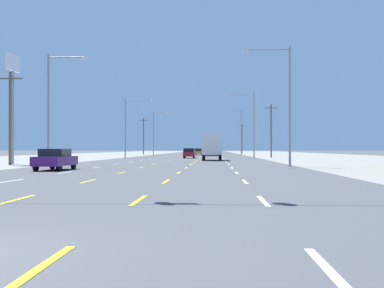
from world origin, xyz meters
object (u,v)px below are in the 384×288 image
box_truck_inner_right_near (212,146)px  hatchback_center_turn_far (199,151)px  streetlight_right_row_0 (285,97)px  sedan_far_left_nearest (55,159)px  pole_sign_left_row_1 (13,79)px  streetlight_left_row_0 (52,102)px  hatchback_inner_left_farther (187,151)px  streetlight_right_row_2 (240,130)px  streetlight_left_row_1 (128,123)px  sedan_center_turn_midfar (198,152)px  streetlight_left_row_2 (155,130)px  streetlight_right_row_1 (251,120)px  hatchback_center_turn_mid (189,153)px

box_truck_inner_right_near → hatchback_center_turn_far: box_truck_inner_right_near is taller
streetlight_right_row_0 → sedan_far_left_nearest: bearing=-156.4°
pole_sign_left_row_1 → streetlight_left_row_0: 7.66m
hatchback_inner_left_farther → streetlight_left_row_0: bearing=-94.4°
hatchback_inner_left_farther → streetlight_right_row_0: bearing=-81.1°
hatchback_center_turn_far → hatchback_inner_left_farther: bearing=125.8°
streetlight_right_row_0 → streetlight_right_row_2: size_ratio=0.97×
streetlight_right_row_0 → streetlight_left_row_1: size_ratio=1.05×
streetlight_left_row_0 → streetlight_left_row_1: bearing=89.7°
streetlight_right_row_0 → sedan_center_turn_midfar: bearing=97.9°
box_truck_inner_right_near → hatchback_center_turn_far: (-3.63, 59.31, -1.05)m
sedan_center_turn_midfar → streetlight_left_row_2: size_ratio=0.44×
streetlight_left_row_1 → streetlight_right_row_1: bearing=-0.0°
streetlight_left_row_0 → pole_sign_left_row_1: bearing=139.4°
pole_sign_left_row_1 → streetlight_right_row_1: bearing=49.8°
pole_sign_left_row_1 → streetlight_right_row_0: bearing=-10.6°
pole_sign_left_row_1 → streetlight_left_row_1: size_ratio=1.10×
box_truck_inner_right_near → sedan_center_turn_midfar: box_truck_inner_right_near is taller
hatchback_inner_left_farther → streetlight_left_row_2: bearing=-112.8°
hatchback_inner_left_farther → streetlight_right_row_1: size_ratio=0.38×
pole_sign_left_row_1 → streetlight_left_row_1: bearing=79.2°
streetlight_left_row_0 → streetlight_right_row_0: size_ratio=0.95×
hatchback_center_turn_far → pole_sign_left_row_1: bearing=-101.6°
hatchback_center_turn_mid → sedan_center_turn_midfar: 35.46m
pole_sign_left_row_1 → streetlight_right_row_2: 68.34m
hatchback_center_turn_mid → streetlight_left_row_2: size_ratio=0.38×
sedan_center_turn_midfar → streetlight_right_row_0: bearing=-82.1°
box_truck_inner_right_near → streetlight_left_row_1: bearing=133.1°
box_truck_inner_right_near → pole_sign_left_row_1: size_ratio=0.69×
hatchback_inner_left_farther → streetlight_left_row_1: size_ratio=0.41×
streetlight_left_row_0 → sedan_center_turn_midfar: bearing=81.7°
sedan_far_left_nearest → streetlight_right_row_2: bearing=77.5°
hatchback_center_turn_far → hatchback_inner_left_farther: same height
pole_sign_left_row_1 → streetlight_right_row_0: pole_sign_left_row_1 is taller
streetlight_right_row_0 → streetlight_right_row_1: (-0.15, 34.10, 0.31)m
box_truck_inner_right_near → sedan_far_left_nearest: bearing=-111.3°
hatchback_center_turn_mid → streetlight_right_row_0: streetlight_right_row_0 is taller
streetlight_right_row_0 → streetlight_left_row_2: streetlight_left_row_2 is taller
pole_sign_left_row_1 → streetlight_left_row_1: (5.61, 29.43, -2.56)m
sedan_far_left_nearest → streetlight_left_row_0: size_ratio=0.48×
streetlight_left_row_1 → sedan_center_turn_midfar: bearing=74.1°
sedan_center_turn_midfar → pole_sign_left_row_1: (-15.48, -64.13, 7.38)m
streetlight_right_row_1 → streetlight_right_row_2: size_ratio=1.00×
hatchback_center_turn_mid → streetlight_left_row_2: bearing=105.8°
sedan_center_turn_midfar → hatchback_center_turn_far: hatchback_center_turn_far is taller
sedan_center_turn_midfar → streetlight_right_row_1: streetlight_right_row_1 is taller
box_truck_inner_right_near → streetlight_right_row_0: size_ratio=0.72×
streetlight_left_row_0 → hatchback_center_turn_far: bearing=82.9°
hatchback_center_turn_far → streetlight_left_row_0: bearing=-97.1°
streetlight_left_row_1 → streetlight_right_row_2: streetlight_right_row_2 is taller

